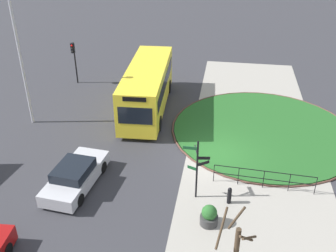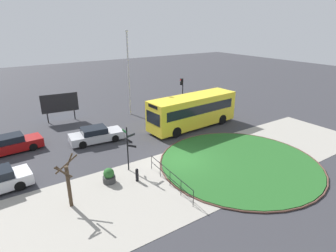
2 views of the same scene
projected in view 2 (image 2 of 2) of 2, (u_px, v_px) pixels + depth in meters
name	position (u px, v px, depth m)	size (l,w,h in m)	color
ground	(181.00, 160.00, 21.21)	(120.00, 120.00, 0.00)	#333338
sidewalk_paving	(199.00, 172.00, 19.55)	(32.00, 7.75, 0.02)	#9E998E
grass_island	(239.00, 163.00, 20.78)	(11.50, 11.50, 0.10)	#235B23
grass_kerb_ring	(239.00, 162.00, 20.78)	(11.81, 11.81, 0.11)	brown
signpost_directional	(128.00, 145.00, 19.20)	(0.74, 1.29, 3.26)	black
bollard_foreground	(137.00, 175.00, 18.29)	(0.20, 0.20, 0.92)	black
railing_grass_edge	(170.00, 176.00, 17.68)	(0.30, 5.08, 1.06)	black
bus_yellow	(193.00, 111.00, 27.44)	(9.52, 3.06, 3.16)	yellow
car_far_lane	(96.00, 135.00, 24.37)	(4.65, 2.24, 1.32)	#B7B7BC
car_trailing	(10.00, 144.00, 22.36)	(4.71, 2.04, 1.41)	maroon
traffic_light_near	(182.00, 86.00, 34.30)	(0.49, 0.27, 3.41)	black
lamppost_tall	(128.00, 71.00, 30.29)	(0.32, 0.32, 9.08)	#B7B7BC
billboard_left	(60.00, 103.00, 29.00)	(3.66, 0.57, 2.96)	black
planter_near_signpost	(109.00, 176.00, 18.14)	(0.82, 0.82, 1.02)	#383838
street_tree_bare	(68.00, 181.00, 15.43)	(1.46, 1.48, 3.28)	#423323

